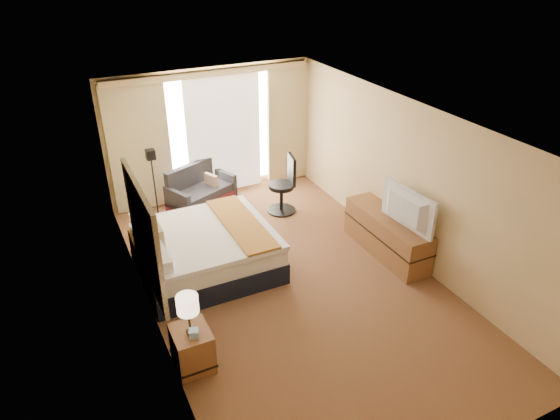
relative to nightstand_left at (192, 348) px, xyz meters
name	(u,v)px	position (x,y,z in m)	size (l,w,h in m)	color
floor	(289,280)	(1.87, 1.05, -0.28)	(4.20, 7.00, 0.02)	#4F1D16
ceiling	(291,121)	(1.87, 1.05, 2.33)	(4.20, 7.00, 0.02)	silver
wall_back	(211,133)	(1.87, 4.55, 1.02)	(4.20, 0.02, 2.60)	#E4BC8B
wall_front	(467,375)	(1.87, -2.45, 1.02)	(4.20, 0.02, 2.60)	#E4BC8B
wall_left	(144,241)	(-0.23, 1.05, 1.02)	(0.02, 7.00, 2.60)	#E4BC8B
wall_right	(406,181)	(3.97, 1.05, 1.02)	(0.02, 7.00, 2.60)	#E4BC8B
headboard	(144,235)	(-0.19, 1.25, 1.01)	(0.06, 1.85, 1.50)	black
nightstand_left	(192,348)	(0.00, 0.00, 0.00)	(0.45, 0.52, 0.55)	brown
nightstand_right	(147,249)	(0.00, 2.50, 0.00)	(0.45, 0.52, 0.55)	brown
media_dresser	(387,235)	(3.70, 1.05, 0.07)	(0.50, 1.80, 0.70)	brown
window	(223,131)	(2.12, 4.52, 1.04)	(2.30, 0.02, 2.30)	white
curtains	(212,130)	(1.87, 4.44, 1.13)	(4.12, 0.19, 2.56)	beige
bed	(206,250)	(0.81, 1.90, 0.09)	(2.05, 1.88, 1.00)	black
loveseat	(200,193)	(1.42, 4.09, -0.01)	(1.48, 1.17, 0.82)	maroon
floor_lamp	(153,176)	(0.41, 3.35, 0.87)	(0.21, 0.21, 1.62)	black
desk_chair	(284,187)	(2.82, 3.14, 0.23)	(0.56, 0.56, 1.14)	black
lamp_left	(188,305)	(-0.01, -0.03, 0.70)	(0.26, 0.26, 0.55)	black
lamp_right	(141,212)	(-0.01, 2.48, 0.69)	(0.26, 0.26, 0.54)	black
tissue_box	(194,333)	(0.01, -0.11, 0.33)	(0.11, 0.11, 0.10)	#84AACD
telephone	(150,228)	(0.11, 2.61, 0.31)	(0.18, 0.14, 0.07)	black
television	(403,210)	(3.65, 0.69, 0.75)	(1.12, 0.15, 0.64)	black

